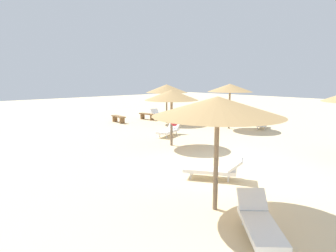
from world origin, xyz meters
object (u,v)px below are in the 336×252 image
bench_2 (147,115)px  lounger_0 (214,169)px  bench_0 (118,118)px  lounger_1 (159,115)px  parasol_3 (230,88)px  lounger_3 (262,124)px  parasol_4 (172,96)px  lounger_4 (169,130)px  parasol_0 (218,107)px  lounger_5 (259,222)px  parasol_1 (167,89)px

bench_2 → lounger_0: bearing=-119.2°
bench_0 → lounger_1: bearing=-10.0°
parasol_3 → lounger_3: parasol_3 is taller
lounger_0 → bench_2: size_ratio=1.26×
parasol_4 → lounger_1: (5.53, 7.47, -2.10)m
lounger_0 → lounger_1: 14.27m
lounger_0 → lounger_3: size_ratio=1.00×
lounger_0 → lounger_4: (3.83, 6.39, 0.00)m
parasol_3 → lounger_1: (-0.52, 6.40, -2.29)m
parasol_0 → lounger_5: bearing=-102.9°
parasol_0 → parasol_1: 14.47m
lounger_5 → lounger_3: bearing=30.4°
parasol_1 → parasol_4: size_ratio=1.10×
lounger_0 → bench_2: bearing=60.8°
parasol_0 → lounger_1: 16.64m
lounger_3 → lounger_4: bearing=158.8°
lounger_5 → bench_0: lounger_5 is taller
parasol_1 → lounger_5: parasol_1 is taller
parasol_0 → lounger_4: parasol_0 is taller
lounger_4 → parasol_3: bearing=-10.5°
lounger_0 → lounger_4: size_ratio=0.97×
lounger_3 → parasol_1: bearing=115.5°
lounger_3 → bench_0: size_ratio=1.26×
parasol_0 → lounger_5: 2.70m
parasol_3 → lounger_3: bearing=-44.7°
parasol_1 → lounger_0: 12.42m
parasol_4 → lounger_5: (-4.36, -7.40, -2.10)m
lounger_5 → bench_2: (9.01, 15.23, 0.03)m
lounger_0 → lounger_4: bearing=59.1°
parasol_1 → lounger_1: parasol_1 is taller
lounger_1 → lounger_3: bearing=-75.7°
lounger_1 → lounger_0: bearing=-123.1°
parasol_1 → bench_2: parasol_1 is taller
lounger_0 → bench_0: (4.40, 12.56, 0.03)m
lounger_0 → bench_0: size_ratio=1.26×
parasol_1 → parasol_3: (1.37, -4.52, 0.13)m
lounger_5 → lounger_4: bearing=57.4°
parasol_0 → parasol_3: 12.29m
parasol_4 → lounger_4: parasol_4 is taller
parasol_0 → lounger_1: bearing=54.6°
lounger_4 → bench_0: (0.57, 6.17, 0.02)m
lounger_3 → lounger_4: size_ratio=0.98×
parasol_4 → bench_2: bearing=59.3°
parasol_0 → lounger_5: size_ratio=1.76×
lounger_5 → bench_0: (6.50, 15.46, 0.03)m
lounger_0 → bench_0: lounger_0 is taller
lounger_5 → parasol_3: bearing=39.1°
parasol_3 → lounger_4: size_ratio=1.46×
lounger_3 → bench_0: lounger_3 is taller
parasol_4 → lounger_4: (1.58, 1.90, -2.10)m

